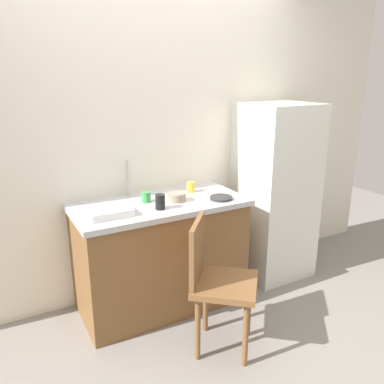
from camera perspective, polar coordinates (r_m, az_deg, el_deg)
The scene contains 13 objects.
ground_plane at distance 2.85m, azimuth 3.40°, elevation -21.39°, with size 8.00×8.00×0.00m, color gray.
back_wall at distance 3.15m, azimuth -6.00°, elevation 9.17°, with size 4.80×0.10×2.69m, color silver.
cabinet_base at distance 3.08m, azimuth -4.59°, elevation -9.30°, with size 1.24×0.60×0.81m, color brown.
countertop at distance 2.91m, azimuth -4.79°, elevation -1.76°, with size 1.28×0.64×0.04m, color #B7B7BC.
faucet at distance 3.04m, azimuth -9.29°, elevation 2.02°, with size 0.02×0.02×0.28m, color #B7B7BC.
refrigerator at distance 3.53m, azimuth 11.94°, elevation 0.08°, with size 0.58×0.57×1.53m, color silver.
chair at distance 2.58m, azimuth 3.48°, elevation -12.56°, with size 0.56×0.56×0.89m.
dish_tray at distance 2.67m, azimuth -11.88°, elevation -2.86°, with size 0.28×0.20×0.05m, color white.
terracotta_bowl at distance 2.90m, azimuth -2.24°, elevation -0.72°, with size 0.13×0.13×0.06m, color gray.
hotplate at distance 2.96m, azimuth 4.26°, elevation -0.85°, with size 0.17×0.17×0.02m, color #2D2D2D.
cup_green at distance 2.90m, azimuth -6.68°, elevation -0.72°, with size 0.07×0.07×0.08m, color green.
cup_black at distance 2.73m, azimuth -4.64°, elevation -1.44°, with size 0.07×0.07×0.11m, color black.
cup_yellow at distance 3.11m, azimuth -0.18°, elevation 0.73°, with size 0.06×0.06×0.08m, color yellow.
Camera 1 is at (-1.21, -1.87, 1.77)m, focal length 36.69 mm.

